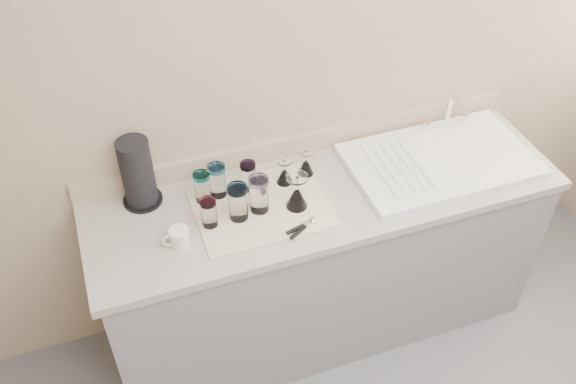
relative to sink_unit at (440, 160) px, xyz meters
name	(u,v)px	position (x,y,z in m)	size (l,w,h in m)	color
room_envelope	(536,312)	(-0.55, -1.20, 0.64)	(3.54, 3.50, 2.52)	#59595E
counter_unit	(322,261)	(-0.55, 0.00, -0.47)	(2.06, 0.62, 0.90)	slate
sink_unit	(440,160)	(0.00, 0.00, 0.00)	(0.82, 0.50, 0.22)	white
dish_towel	(262,207)	(-0.84, -0.01, -0.02)	(0.55, 0.42, 0.01)	silver
tumbler_teal	(202,187)	(-1.06, 0.12, 0.06)	(0.07, 0.07, 0.14)	white
tumbler_cyan	(217,180)	(-0.99, 0.13, 0.07)	(0.08, 0.08, 0.15)	white
tumbler_purple	(248,176)	(-0.86, 0.12, 0.06)	(0.07, 0.07, 0.13)	white
tumbler_magenta	(209,213)	(-1.07, -0.03, 0.05)	(0.07, 0.07, 0.13)	white
tumbler_blue	(238,202)	(-0.95, -0.03, 0.07)	(0.08, 0.08, 0.16)	white
tumbler_lavender	(259,194)	(-0.86, -0.02, 0.07)	(0.08, 0.08, 0.16)	white
goblet_back_left	(284,175)	(-0.70, 0.11, 0.03)	(0.07, 0.07, 0.12)	white
goblet_back_right	(306,166)	(-0.60, 0.13, 0.03)	(0.07, 0.07, 0.13)	white
goblet_front_left	(297,196)	(-0.70, -0.05, 0.04)	(0.09, 0.09, 0.16)	white
can_opener	(302,228)	(-0.73, -0.19, 0.00)	(0.13, 0.08, 0.02)	silver
white_mug	(179,238)	(-1.21, -0.09, 0.02)	(0.11, 0.08, 0.08)	silver
paper_towel_roll	(138,173)	(-1.30, 0.21, 0.13)	(0.17, 0.17, 0.31)	black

